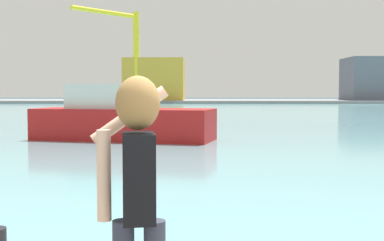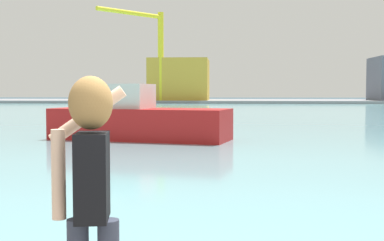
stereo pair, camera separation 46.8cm
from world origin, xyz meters
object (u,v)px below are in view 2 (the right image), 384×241
object	(u,v)px
person_photographer	(91,182)
warehouse_left	(180,80)
port_crane	(152,44)
boat_moored	(136,119)

from	to	relation	value
person_photographer	warehouse_left	xyz separation A→B (m)	(-7.33, 89.72, 2.60)
port_crane	boat_moored	bearing A→B (deg)	-82.49
person_photographer	port_crane	xyz separation A→B (m)	(-11.40, 82.60, 8.47)
port_crane	warehouse_left	bearing A→B (deg)	60.26
boat_moored	warehouse_left	xyz separation A→B (m)	(-4.33, 70.88, 3.26)
person_photographer	warehouse_left	distance (m)	90.06
person_photographer	warehouse_left	size ratio (longest dim) A/B	0.14
person_photographer	port_crane	distance (m)	83.81
person_photographer	boat_moored	xyz separation A→B (m)	(-3.00, 18.84, -0.67)
warehouse_left	person_photographer	bearing A→B (deg)	-85.33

